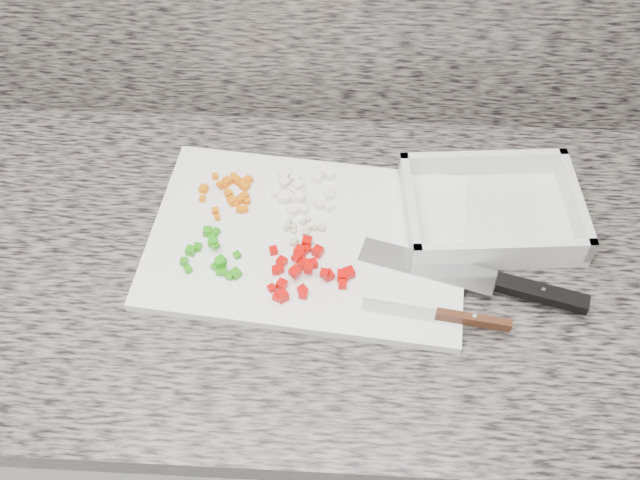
{
  "coord_description": "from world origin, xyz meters",
  "views": [
    {
      "loc": [
        0.15,
        0.83,
        1.76
      ],
      "look_at": [
        0.12,
        1.44,
        0.94
      ],
      "focal_mm": 40.0,
      "sensor_mm": 36.0,
      "label": 1
    }
  ],
  "objects": [
    {
      "name": "chef_knife",
      "position": [
        0.38,
        1.39,
        0.92
      ],
      "size": [
        0.32,
        0.12,
        0.02
      ],
      "rotation": [
        0.0,
        0.0,
        -0.27
      ],
      "color": "silver",
      "rests_on": "cutting_board"
    },
    {
      "name": "garlic_pile",
      "position": [
        0.09,
        1.47,
        0.92
      ],
      "size": [
        0.06,
        0.06,
        0.01
      ],
      "color": "beige",
      "rests_on": "cutting_board"
    },
    {
      "name": "tray",
      "position": [
        0.38,
        1.52,
        0.92
      ],
      "size": [
        0.28,
        0.21,
        0.05
      ],
      "rotation": [
        0.0,
        0.0,
        0.09
      ],
      "color": "silver",
      "rests_on": "countertop"
    },
    {
      "name": "paring_knife",
      "position": [
        0.31,
        1.33,
        0.92
      ],
      "size": [
        0.2,
        0.04,
        0.02
      ],
      "rotation": [
        0.0,
        0.0,
        -0.14
      ],
      "color": "silver",
      "rests_on": "cutting_board"
    },
    {
      "name": "red_pepper_pile",
      "position": [
        0.1,
        1.4,
        0.92
      ],
      "size": [
        0.13,
        0.11,
        0.02
      ],
      "color": "#C50502",
      "rests_on": "cutting_board"
    },
    {
      "name": "cutting_board",
      "position": [
        0.1,
        1.46,
        0.91
      ],
      "size": [
        0.49,
        0.35,
        0.02
      ],
      "primitive_type": "cube",
      "rotation": [
        0.0,
        0.0,
        -0.1
      ],
      "color": "white",
      "rests_on": "countertop"
    },
    {
      "name": "green_pepper_pile",
      "position": [
        -0.03,
        1.42,
        0.92
      ],
      "size": [
        0.09,
        0.09,
        0.02
      ],
      "color": "#228F0D",
      "rests_on": "cutting_board"
    },
    {
      "name": "cabinet",
      "position": [
        0.0,
        1.44,
        0.43
      ],
      "size": [
        3.92,
        0.62,
        0.86
      ],
      "primitive_type": "cube",
      "color": "silver",
      "rests_on": "ground"
    },
    {
      "name": "onion_pile",
      "position": [
        0.09,
        1.55,
        0.92
      ],
      "size": [
        0.1,
        0.1,
        0.02
      ],
      "color": "white",
      "rests_on": "cutting_board"
    },
    {
      "name": "carrot_pile",
      "position": [
        -0.02,
        1.54,
        0.92
      ],
      "size": [
        0.08,
        0.09,
        0.02
      ],
      "color": "orange",
      "rests_on": "cutting_board"
    },
    {
      "name": "countertop",
      "position": [
        0.0,
        1.44,
        0.88
      ],
      "size": [
        3.96,
        0.64,
        0.04
      ],
      "primitive_type": "cube",
      "color": "#625D57",
      "rests_on": "cabinet"
    }
  ]
}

